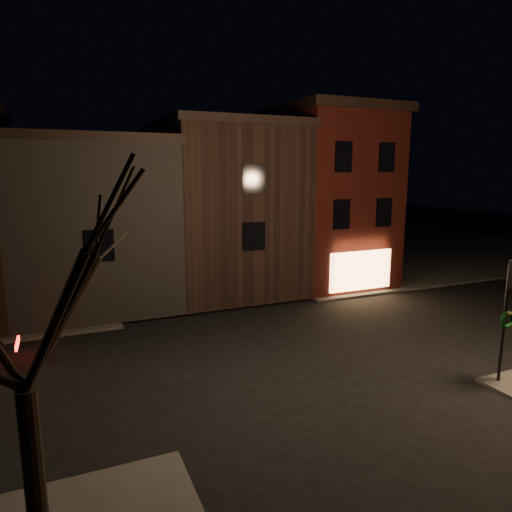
# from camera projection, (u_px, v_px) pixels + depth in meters

# --- Properties ---
(ground) EXTENTS (120.00, 120.00, 0.00)m
(ground) POSITION_uv_depth(u_px,v_px,m) (274.00, 351.00, 17.69)
(ground) COLOR black
(ground) RESTS_ON ground
(sidewalk_far_right) EXTENTS (30.00, 30.00, 0.12)m
(sidewalk_far_right) POSITION_uv_depth(u_px,v_px,m) (372.00, 244.00, 43.53)
(sidewalk_far_right) COLOR #2D2B28
(sidewalk_far_right) RESTS_ON ground
(corner_building) EXTENTS (6.50, 8.50, 10.50)m
(corner_building) POSITION_uv_depth(u_px,v_px,m) (324.00, 195.00, 28.37)
(corner_building) COLOR #43110C
(corner_building) RESTS_ON ground
(row_building_a) EXTENTS (7.30, 10.30, 9.40)m
(row_building_a) POSITION_uv_depth(u_px,v_px,m) (220.00, 206.00, 26.86)
(row_building_a) COLOR black
(row_building_a) RESTS_ON ground
(row_building_b) EXTENTS (7.80, 10.30, 8.40)m
(row_building_b) POSITION_uv_depth(u_px,v_px,m) (91.00, 220.00, 24.12)
(row_building_b) COLOR black
(row_building_b) RESTS_ON ground
(traffic_signal) EXTENTS (0.58, 0.38, 4.05)m
(traffic_signal) POSITION_uv_depth(u_px,v_px,m) (509.00, 302.00, 14.39)
(traffic_signal) COLOR black
(traffic_signal) RESTS_ON sidewalk_near_right
(bare_tree_left) EXTENTS (5.60, 5.60, 7.50)m
(bare_tree_left) POSITION_uv_depth(u_px,v_px,m) (13.00, 264.00, 7.25)
(bare_tree_left) COLOR black
(bare_tree_left) RESTS_ON sidewalk_near_left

